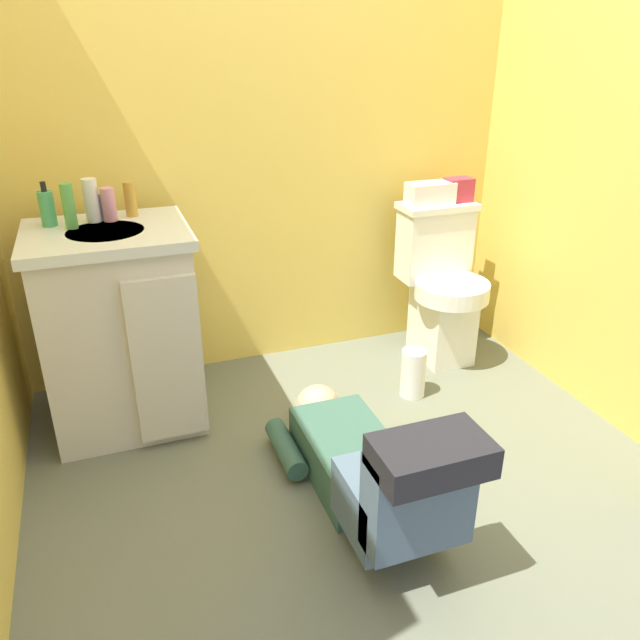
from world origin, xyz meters
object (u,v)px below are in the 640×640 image
object	(u,v)px
toiletry_bag	(458,190)
paper_towel_roll	(413,373)
soap_dispenser	(47,208)
bottle_amber	(130,199)
vanity_cabinet	(120,328)
bottle_green	(69,206)
bottle_white	(91,200)
bottle_pink	(109,204)
faucet	(101,207)
toilet	(441,285)
person_plumber	(369,466)
tissue_box	(430,193)

from	to	relation	value
toiletry_bag	paper_towel_roll	distance (m)	0.90
soap_dispenser	bottle_amber	xyz separation A→B (m)	(0.30, 0.03, 0.00)
vanity_cabinet	soap_dispenser	size ratio (longest dim) A/B	4.94
soap_dispenser	bottle_amber	world-z (taller)	soap_dispenser
bottle_green	bottle_white	bearing A→B (deg)	40.42
bottle_green	bottle_pink	world-z (taller)	bottle_green
faucet	bottle_amber	xyz separation A→B (m)	(0.11, 0.01, 0.02)
bottle_amber	soap_dispenser	bearing A→B (deg)	-173.65
toilet	person_plumber	world-z (taller)	toilet
toiletry_bag	bottle_white	distance (m)	1.64
soap_dispenser	bottle_green	distance (m)	0.10
bottle_amber	bottle_white	bearing A→B (deg)	-168.39
person_plumber	bottle_green	size ratio (longest dim) A/B	6.39
person_plumber	paper_towel_roll	distance (m)	0.78
toilet	bottle_amber	distance (m)	1.48
faucet	bottle_amber	world-z (taller)	bottle_amber
person_plumber	bottle_pink	bearing A→B (deg)	124.98
soap_dispenser	paper_towel_roll	distance (m)	1.63
faucet	bottle_white	size ratio (longest dim) A/B	0.61
bottle_pink	soap_dispenser	bearing A→B (deg)	178.41
bottle_green	bottle_pink	distance (m)	0.15
toilet	bottle_green	size ratio (longest dim) A/B	4.50
vanity_cabinet	toilet	bearing A→B (deg)	3.00
toilet	person_plumber	bearing A→B (deg)	-130.35
faucet	bottle_amber	distance (m)	0.11
bottle_pink	bottle_amber	world-z (taller)	bottle_amber
bottle_white	bottle_amber	bearing A→B (deg)	11.61
toilet	toiletry_bag	xyz separation A→B (m)	(0.11, 0.09, 0.44)
bottle_amber	paper_towel_roll	bearing A→B (deg)	-20.28
toilet	bottle_amber	size ratio (longest dim) A/B	5.51
bottle_white	bottle_pink	bearing A→B (deg)	-9.51
toilet	bottle_green	world-z (taller)	bottle_green
toilet	vanity_cabinet	world-z (taller)	vanity_cabinet
faucet	bottle_green	size ratio (longest dim) A/B	0.60
toilet	paper_towel_roll	xyz separation A→B (m)	(-0.30, -0.32, -0.26)
soap_dispenser	bottle_amber	distance (m)	0.30
toilet	soap_dispenser	distance (m)	1.77
tissue_box	soap_dispenser	size ratio (longest dim) A/B	1.33
vanity_cabinet	toiletry_bag	size ratio (longest dim) A/B	6.61
toilet	bottle_green	xyz separation A→B (m)	(-1.61, -0.02, 0.54)
faucet	toiletry_bag	world-z (taller)	faucet
person_plumber	soap_dispenser	world-z (taller)	soap_dispenser
vanity_cabinet	soap_dispenser	bearing A→B (deg)	146.90
faucet	soap_dispenser	bearing A→B (deg)	-173.99
vanity_cabinet	bottle_white	xyz separation A→B (m)	(-0.04, 0.13, 0.48)
bottle_green	paper_towel_roll	xyz separation A→B (m)	(1.31, -0.30, -0.79)
person_plumber	bottle_green	xyz separation A→B (m)	(-0.82, 0.91, 0.73)
vanity_cabinet	bottle_green	xyz separation A→B (m)	(-0.12, 0.06, 0.48)
toilet	bottle_pink	xyz separation A→B (m)	(-1.47, 0.04, 0.52)
bottle_green	paper_towel_roll	world-z (taller)	bottle_green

